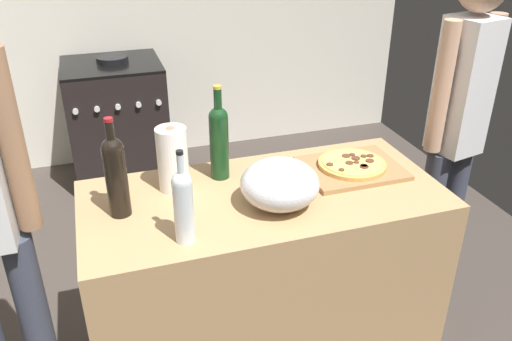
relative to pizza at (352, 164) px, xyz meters
name	(u,v)px	position (x,y,z in m)	size (l,w,h in m)	color
ground_plane	(213,256)	(-0.44, 0.78, -0.93)	(4.01, 3.65, 0.02)	#3F3833
counter	(263,283)	(-0.41, -0.07, -0.47)	(1.40, 0.66, 0.88)	tan
cutting_board	(352,168)	(0.00, 0.00, -0.02)	(0.40, 0.32, 0.02)	#9E7247
pizza	(352,164)	(0.00, 0.00, 0.00)	(0.28, 0.28, 0.03)	tan
mixing_bowl	(280,184)	(-0.38, -0.17, 0.06)	(0.29, 0.29, 0.18)	#B2B2B7
paper_towel_roll	(173,159)	(-0.73, 0.08, 0.10)	(0.12, 0.12, 0.26)	white
wine_bottle_amber	(116,173)	(-0.95, -0.05, 0.14)	(0.08, 0.08, 0.37)	black
wine_bottle_dark	(219,139)	(-0.54, 0.12, 0.14)	(0.08, 0.08, 0.39)	#143819
wine_bottle_clear	(183,204)	(-0.76, -0.28, 0.11)	(0.07, 0.07, 0.33)	silver
stove	(118,122)	(-0.84, 1.95, -0.47)	(0.67, 0.62, 0.92)	black
person_in_red	(456,125)	(0.61, 0.14, 0.04)	(0.35, 0.23, 1.67)	#383D4C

